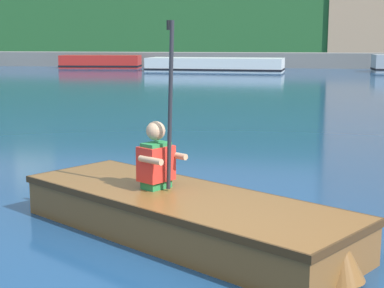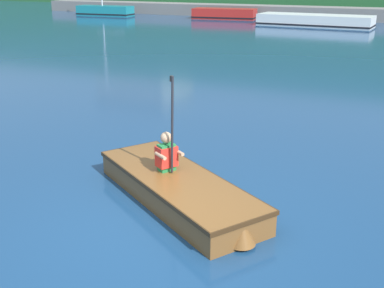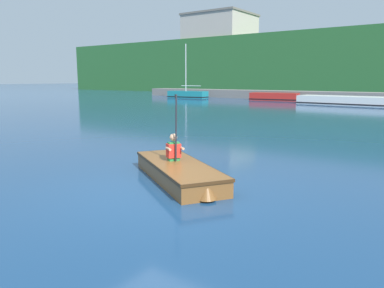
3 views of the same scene
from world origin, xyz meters
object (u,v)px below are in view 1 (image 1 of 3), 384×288
Objects in this scene: moored_boat_dock_east_end at (101,62)px; rowboat_foreground at (186,213)px; moored_boat_dock_west_end at (215,65)px; person_paddler at (157,157)px.

rowboat_foreground is at bearing -70.02° from moored_boat_dock_east_end.
moored_boat_dock_west_end is 5.09× the size of person_paddler.
moored_boat_dock_east_end is at bearing 109.60° from person_paddler.
moored_boat_dock_west_end is 1.51× the size of moored_boat_dock_east_end.
person_paddler reaches higher than moored_boat_dock_west_end.
moored_boat_dock_west_end is at bearing -19.60° from moored_boat_dock_east_end.
person_paddler is at bearing 147.49° from rowboat_foreground.
person_paddler is at bearing -83.35° from moored_boat_dock_west_end.
moored_boat_dock_west_end is 7.79m from moored_boat_dock_east_end.
rowboat_foreground is at bearing -32.51° from person_paddler.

